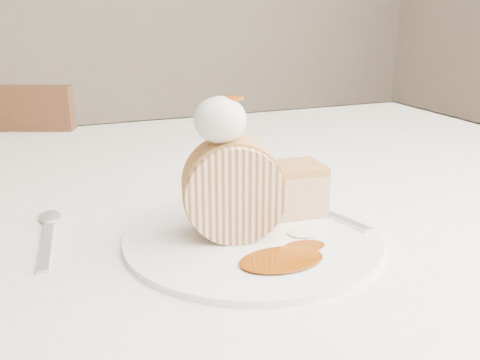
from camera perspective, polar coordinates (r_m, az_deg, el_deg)
name	(u,v)px	position (r m, az deg, el deg)	size (l,w,h in m)	color
table	(170,250)	(0.75, -7.53, -7.43)	(1.40, 0.90, 0.75)	white
chair_far	(13,237)	(1.33, -23.04, -5.60)	(0.51, 0.51, 0.84)	brown
plate	(253,237)	(0.56, 1.35, -6.10)	(0.26, 0.26, 0.01)	white
roulade_slice	(234,190)	(0.53, -0.70, -1.06)	(0.10, 0.10, 0.05)	beige
cake_chunk	(295,192)	(0.61, 5.93, -1.26)	(0.06, 0.05, 0.05)	#BF7D48
whipped_cream	(220,120)	(0.51, -2.14, 6.42)	(0.05, 0.05, 0.04)	silver
caramel_drizzle	(232,93)	(0.51, -0.91, 9.31)	(0.03, 0.02, 0.01)	#743204
caramel_pool	(281,259)	(0.50, 4.44, -8.44)	(0.08, 0.05, 0.00)	#743204
fork	(330,214)	(0.61, 9.58, -3.62)	(0.02, 0.16, 0.00)	silver
spoon	(46,246)	(0.57, -19.97, -6.63)	(0.02, 0.14, 0.00)	silver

